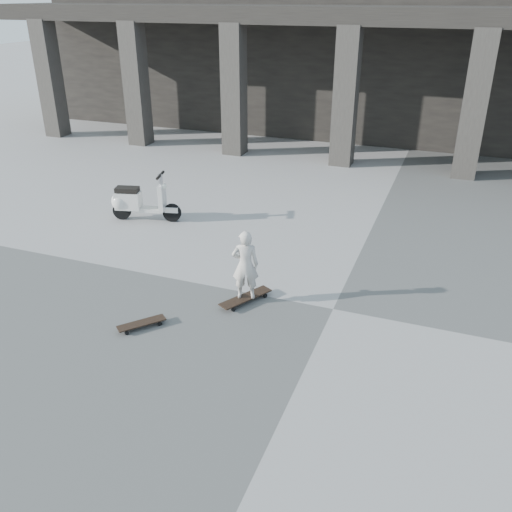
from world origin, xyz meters
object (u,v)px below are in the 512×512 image
(skateboard_spare, at_px, (142,324))
(child, at_px, (245,265))
(scooter, at_px, (134,201))
(longboard, at_px, (246,298))

(skateboard_spare, height_order, child, child)
(child, relative_size, scooter, 0.77)
(skateboard_spare, distance_m, scooter, 4.68)
(longboard, xyz_separation_m, skateboard_spare, (-1.25, -1.32, -0.01))
(skateboard_spare, bearing_deg, longboard, -3.06)
(child, height_order, scooter, child)
(longboard, bearing_deg, skateboard_spare, 165.41)
(skateboard_spare, bearing_deg, child, -3.06)
(longboard, xyz_separation_m, scooter, (-3.80, 2.58, 0.37))
(child, distance_m, scooter, 4.60)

